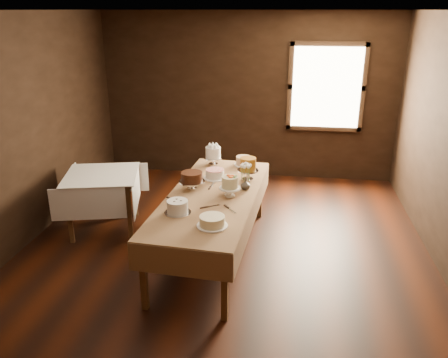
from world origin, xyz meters
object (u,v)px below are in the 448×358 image
(cake_cream, at_px, (212,222))
(cake_server_d, at_px, (240,187))
(cake_chocolate, at_px, (192,181))
(cake_meringue, at_px, (213,156))
(cake_flowers, at_px, (230,187))
(cake_caramel, at_px, (248,170))
(flower_vase, at_px, (245,185))
(display_table, at_px, (212,199))
(cake_server_c, at_px, (212,184))
(side_table, at_px, (102,181))
(cake_speckled, at_px, (244,161))
(cake_lattice, at_px, (215,174))
(cake_server_e, at_px, (177,201))
(cake_server_b, at_px, (232,211))
(cake_swirl, at_px, (178,207))
(cake_server_a, at_px, (214,206))

(cake_cream, height_order, cake_server_d, cake_cream)
(cake_chocolate, bearing_deg, cake_cream, -66.73)
(cake_meringue, xyz_separation_m, cake_flowers, (0.38, -1.08, -0.01))
(cake_caramel, bearing_deg, flower_vase, -89.46)
(display_table, bearing_deg, cake_server_d, 41.64)
(cake_server_c, bearing_deg, flower_vase, -97.46)
(cake_server_c, bearing_deg, cake_cream, -164.76)
(side_table, distance_m, cake_cream, 2.14)
(cake_server_c, distance_m, cake_server_d, 0.35)
(cake_speckled, xyz_separation_m, cake_caramel, (0.11, -0.56, 0.07))
(cake_lattice, relative_size, cake_server_e, 1.22)
(cake_cream, height_order, flower_vase, flower_vase)
(cake_server_b, bearing_deg, cake_chocolate, -173.66)
(cake_flowers, xyz_separation_m, cake_server_c, (-0.26, 0.33, -0.11))
(cake_caramel, distance_m, cake_chocolate, 0.75)
(cake_meringue, height_order, cake_cream, cake_meringue)
(cake_chocolate, bearing_deg, cake_swirl, -90.58)
(display_table, bearing_deg, cake_chocolate, 153.46)
(display_table, relative_size, flower_vase, 21.66)
(cake_server_a, distance_m, cake_server_e, 0.44)
(cake_speckled, xyz_separation_m, cake_flowers, (-0.04, -1.12, 0.05))
(cake_cream, bearing_deg, cake_flowers, 84.77)
(side_table, relative_size, cake_server_c, 4.66)
(cake_server_a, bearing_deg, flower_vase, 28.84)
(cake_speckled, xyz_separation_m, cake_server_c, (-0.30, -0.79, -0.06))
(display_table, xyz_separation_m, cake_server_e, (-0.36, -0.25, 0.06))
(cake_server_c, xyz_separation_m, cake_server_d, (0.35, -0.04, 0.00))
(flower_vase, bearing_deg, cake_cream, -102.64)
(cake_chocolate, relative_size, cake_server_e, 1.40)
(cake_chocolate, bearing_deg, cake_speckled, 61.79)
(cake_flowers, relative_size, cake_server_c, 1.05)
(cake_flowers, distance_m, cake_server_b, 0.42)
(cake_speckled, relative_size, cake_swirl, 0.85)
(cake_server_d, bearing_deg, cake_server_e, 173.82)
(cake_chocolate, bearing_deg, cake_flowers, -18.10)
(display_table, xyz_separation_m, cake_flowers, (0.21, -0.02, 0.17))
(side_table, xyz_separation_m, flower_vase, (1.93, -0.28, 0.16))
(cake_caramel, bearing_deg, cake_server_d, -103.17)
(cake_caramel, bearing_deg, cake_flowers, -105.26)
(cake_swirl, distance_m, cake_server_d, 1.01)
(cake_cream, bearing_deg, cake_server_a, 97.32)
(side_table, relative_size, cake_caramel, 3.70)
(cake_chocolate, distance_m, cake_server_a, 0.58)
(cake_server_b, xyz_separation_m, cake_server_e, (-0.64, 0.17, 0.00))
(cake_chocolate, distance_m, cake_swirl, 0.69)
(display_table, xyz_separation_m, cake_speckled, (0.25, 1.10, 0.12))
(cake_server_a, bearing_deg, cake_server_e, 137.92)
(cake_meringue, distance_m, cake_chocolate, 0.93)
(cake_speckled, distance_m, cake_server_b, 1.52)
(cake_flowers, bearing_deg, cake_cream, -95.23)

